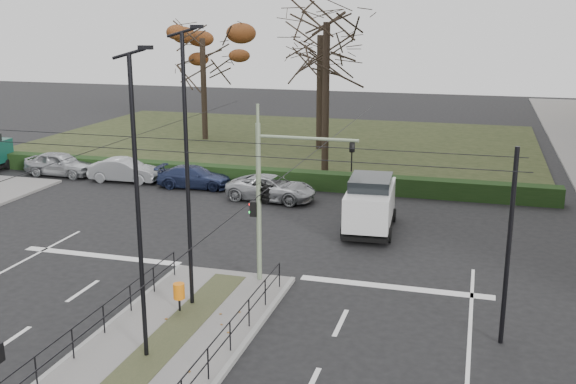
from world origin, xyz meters
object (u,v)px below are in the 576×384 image
(litter_bin, at_px, (179,292))
(bare_tree_center, at_px, (320,44))
(traffic_light, at_px, (268,191))
(white_van, at_px, (370,203))
(parked_car_third, at_px, (194,177))
(parked_car_first, at_px, (60,164))
(rust_tree, at_px, (202,38))
(parked_car_fourth, at_px, (271,188))
(streetlamp_median_far, at_px, (188,169))
(streetlamp_median_near, at_px, (139,207))
(parked_car_second, at_px, (125,170))
(bare_tree_near, at_px, (327,34))

(litter_bin, relative_size, bare_tree_center, 0.09)
(traffic_light, height_order, white_van, traffic_light)
(parked_car_third, bearing_deg, bare_tree_center, -22.42)
(parked_car_third, bearing_deg, parked_car_first, 82.70)
(litter_bin, distance_m, rust_tree, 33.31)
(bare_tree_center, bearing_deg, parked_car_fourth, -86.76)
(litter_bin, xyz_separation_m, rust_tree, (-11.82, 30.33, 7.05))
(litter_bin, relative_size, parked_car_third, 0.22)
(traffic_light, distance_m, parked_car_first, 22.00)
(streetlamp_median_far, bearing_deg, white_van, 66.48)
(streetlamp_median_near, height_order, bare_tree_center, bare_tree_center)
(white_van, distance_m, rust_tree, 26.35)
(parked_car_second, relative_size, bare_tree_near, 0.35)
(parked_car_third, bearing_deg, white_van, -119.55)
(parked_car_second, distance_m, bare_tree_near, 14.52)
(parked_car_third, distance_m, parked_car_fourth, 5.23)
(rust_tree, bearing_deg, parked_car_third, -69.48)
(rust_tree, xyz_separation_m, bare_tree_near, (11.72, -8.66, 0.64))
(bare_tree_near, bearing_deg, parked_car_third, -137.54)
(traffic_light, bearing_deg, bare_tree_center, 99.29)
(parked_car_first, height_order, bare_tree_center, bare_tree_center)
(parked_car_second, relative_size, bare_tree_center, 0.39)
(parked_car_second, height_order, parked_car_third, parked_car_second)
(rust_tree, distance_m, bare_tree_center, 9.76)
(litter_bin, relative_size, bare_tree_near, 0.08)
(parked_car_second, xyz_separation_m, parked_car_third, (4.56, -0.18, -0.07))
(parked_car_second, bearing_deg, rust_tree, 0.01)
(parked_car_first, relative_size, rust_tree, 0.43)
(streetlamp_median_far, bearing_deg, litter_bin, -102.17)
(parked_car_fourth, height_order, white_van, white_van)
(traffic_light, height_order, parked_car_second, traffic_light)
(parked_car_second, height_order, white_van, white_van)
(parked_car_second, distance_m, parked_car_fourth, 9.72)
(streetlamp_median_near, bearing_deg, streetlamp_median_far, 93.33)
(parked_car_second, height_order, parked_car_fourth, parked_car_second)
(streetlamp_median_near, bearing_deg, litter_bin, 97.00)
(streetlamp_median_far, xyz_separation_m, parked_car_first, (-15.72, 15.67, -4.03))
(traffic_light, height_order, streetlamp_median_far, streetlamp_median_far)
(parked_car_second, bearing_deg, white_van, -112.43)
(litter_bin, relative_size, parked_car_second, 0.23)
(parked_car_second, xyz_separation_m, white_van, (15.49, -5.34, 0.62))
(rust_tree, bearing_deg, parked_car_first, -105.03)
(bare_tree_near, bearing_deg, traffic_light, -83.52)
(traffic_light, xyz_separation_m, bare_tree_near, (-2.08, 18.28, 5.01))
(rust_tree, height_order, bare_tree_center, bare_tree_center)
(streetlamp_median_far, bearing_deg, streetlamp_median_near, -86.67)
(bare_tree_near, bearing_deg, streetlamp_median_near, -88.91)
(streetlamp_median_far, xyz_separation_m, rust_tree, (-11.97, 29.63, 3.10))
(parked_car_first, xyz_separation_m, bare_tree_near, (15.47, 5.30, 7.77))
(traffic_light, xyz_separation_m, litter_bin, (-1.98, -3.39, -2.68))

